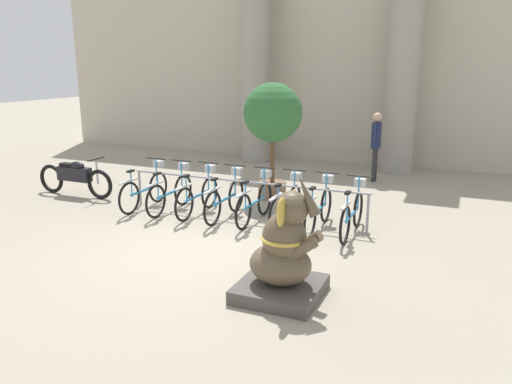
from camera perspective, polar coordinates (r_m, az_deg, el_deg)
The scene contains 17 objects.
ground_plane at distance 8.40m, azimuth -7.12°, elevation -6.60°, with size 60.00×60.00×0.00m, color #9E937F.
building_facade at distance 15.85m, azimuth 8.92°, elevation 14.29°, with size 20.00×0.20×6.00m.
column_left at distance 15.62m, azimuth -0.05°, elevation 13.07°, with size 1.13×1.13×5.16m.
column_right at distance 14.45m, azimuth 16.37°, elevation 12.39°, with size 1.13×1.13×5.16m.
bike_rack at distance 9.86m, azimuth -1.52°, elevation 0.54°, with size 5.06×0.05×0.77m.
bicycle_0 at distance 10.90m, azimuth -12.55°, elevation 0.32°, with size 0.48×1.72×1.01m.
bicycle_1 at distance 10.55m, azimuth -9.71°, elevation 0.00°, with size 0.48×1.72×1.01m.
bicycle_2 at distance 10.26m, azimuth -6.61°, elevation -0.31°, with size 0.48×1.72×1.01m.
bicycle_3 at distance 9.94m, azimuth -3.49°, elevation -0.71°, with size 0.48×1.72×1.01m.
bicycle_4 at distance 9.69m, azimuth -0.08°, elevation -1.08°, with size 0.48×1.72×1.01m.
bicycle_5 at distance 9.48m, azimuth 3.49°, elevation -1.46°, with size 0.48×1.72×1.01m.
bicycle_6 at distance 9.31m, azimuth 7.22°, elevation -1.85°, with size 0.48×1.72×1.01m.
bicycle_7 at distance 9.12m, azimuth 10.97°, elevation -2.37°, with size 0.48×1.72×1.01m.
elephant_statue at distance 6.57m, azimuth 3.15°, elevation -7.30°, with size 1.07×1.07×1.70m.
motorcycle at distance 12.31m, azimuth -19.99°, elevation 1.66°, with size 2.13×0.55×0.94m.
person_pedestrian at distance 13.31m, azimuth 13.55°, elevation 5.79°, with size 0.24×0.47×1.79m.
potted_tree at distance 11.19m, azimuth 1.93°, elevation 8.49°, with size 1.31×1.31×2.61m.
Camera 1 is at (4.04, -6.73, 3.01)m, focal length 35.00 mm.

